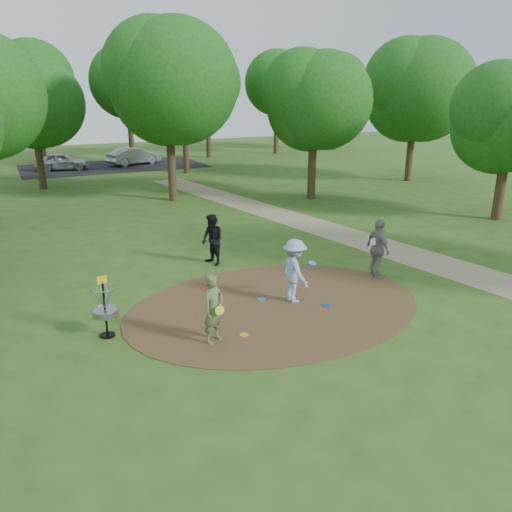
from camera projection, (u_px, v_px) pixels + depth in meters
name	position (u px, v px, depth m)	size (l,w,h in m)	color
ground	(276.00, 306.00, 13.76)	(100.00, 100.00, 0.00)	#2D5119
dirt_clearing	(276.00, 305.00, 13.76)	(8.40, 8.40, 0.02)	#47301C
footpath	(404.00, 253.00, 18.27)	(2.00, 40.00, 0.01)	#8C7A5B
parking_lot	(114.00, 166.00, 39.99)	(14.00, 8.00, 0.01)	black
player_observer_with_disc	(213.00, 309.00, 11.52)	(0.74, 0.65, 1.70)	#5A693D
player_throwing_with_disc	(294.00, 271.00, 13.80)	(1.02, 1.18, 1.81)	#89AECD
player_walking_with_disc	(213.00, 240.00, 16.84)	(0.82, 0.96, 1.74)	black
player_waiting_with_disc	(378.00, 249.00, 15.60)	(0.63, 1.16, 1.91)	gray
disc_ground_cyan	(261.00, 299.00, 14.12)	(0.22, 0.22, 0.02)	#187EC3
disc_ground_blue	(326.00, 305.00, 13.71)	(0.22, 0.22, 0.02)	#0C2DD4
disc_ground_red	(206.00, 290.00, 14.81)	(0.22, 0.22, 0.02)	red
car_left	(62.00, 162.00, 37.72)	(1.55, 3.86, 1.32)	#9EA1A6
car_right	(134.00, 156.00, 40.71)	(1.50, 4.29, 1.41)	#A6A7AE
disc_ground_orange	(244.00, 335.00, 12.04)	(0.22, 0.22, 0.02)	orange
disc_golf_basket	(104.00, 303.00, 11.79)	(0.63, 0.63, 1.54)	black
tree_ring	(222.00, 101.00, 21.00)	(37.79, 45.28, 9.10)	#332316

